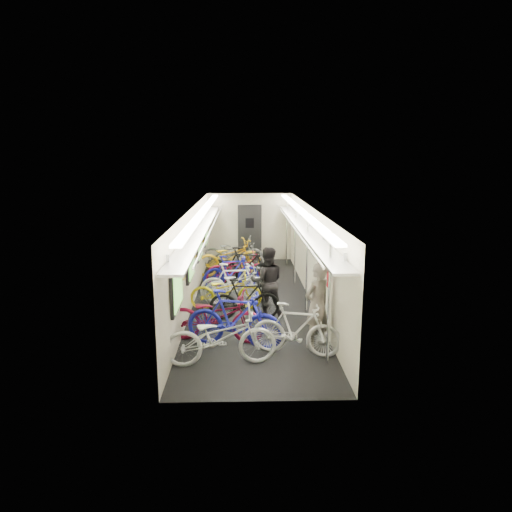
{
  "coord_description": "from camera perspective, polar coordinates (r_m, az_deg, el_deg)",
  "views": [
    {
      "loc": [
        -0.21,
        -11.27,
        3.57
      ],
      "look_at": [
        0.1,
        0.16,
        1.15
      ],
      "focal_mm": 32.0,
      "sensor_mm": 36.0,
      "label": 1
    }
  ],
  "objects": [
    {
      "name": "train_car_shell",
      "position": [
        12.14,
        -2.24,
        2.87
      ],
      "size": [
        10.0,
        10.0,
        10.0
      ],
      "color": "black",
      "rests_on": "ground"
    },
    {
      "name": "bicycle_5",
      "position": [
        11.61,
        -2.8,
        -3.34
      ],
      "size": [
        1.73,
        0.57,
        1.02
      ],
      "primitive_type": "imported",
      "rotation": [
        0.0,
        0.0,
        1.62
      ],
      "color": "silver",
      "rests_on": "ground"
    },
    {
      "name": "bicycle_6",
      "position": [
        11.63,
        -2.31,
        -3.53
      ],
      "size": [
        1.88,
        1.13,
        0.93
      ],
      "primitive_type": "imported",
      "rotation": [
        0.0,
        0.0,
        1.88
      ],
      "color": "silver",
      "rests_on": "ground"
    },
    {
      "name": "passenger_near",
      "position": [
        8.87,
        7.65,
        -6.14
      ],
      "size": [
        0.73,
        0.69,
        1.67
      ],
      "primitive_type": "imported",
      "rotation": [
        0.0,
        0.0,
        3.8
      ],
      "color": "gray",
      "rests_on": "ground"
    },
    {
      "name": "bicycle_1",
      "position": [
        8.85,
        -2.73,
        -7.87
      ],
      "size": [
        1.98,
        1.0,
        1.15
      ],
      "primitive_type": "imported",
      "rotation": [
        0.0,
        0.0,
        1.32
      ],
      "color": "#1C1EA8",
      "rests_on": "ground"
    },
    {
      "name": "bicycle_11",
      "position": [
        8.55,
        5.04,
        -9.13
      ],
      "size": [
        1.74,
        0.89,
        1.01
      ],
      "primitive_type": "imported",
      "rotation": [
        0.0,
        0.0,
        1.31
      ],
      "color": "silver",
      "rests_on": "ground"
    },
    {
      "name": "bicycle_3",
      "position": [
        10.36,
        -1.43,
        -5.4
      ],
      "size": [
        1.63,
        0.53,
        0.97
      ],
      "primitive_type": "imported",
      "rotation": [
        0.0,
        0.0,
        1.62
      ],
      "color": "black",
      "rests_on": "ground"
    },
    {
      "name": "bicycle_7",
      "position": [
        12.83,
        -3.09,
        -2.0
      ],
      "size": [
        1.66,
        0.78,
        0.96
      ],
      "primitive_type": "imported",
      "rotation": [
        0.0,
        0.0,
        1.78
      ],
      "color": "#1B1BA2",
      "rests_on": "ground"
    },
    {
      "name": "bicycle_12",
      "position": [
        15.14,
        -2.88,
        0.42
      ],
      "size": [
        2.13,
        0.9,
        1.09
      ],
      "primitive_type": "imported",
      "rotation": [
        0.0,
        0.0,
        1.48
      ],
      "color": "#58595C",
      "rests_on": "ground"
    },
    {
      "name": "bicycle_9",
      "position": [
        13.1,
        -1.33,
        -1.33
      ],
      "size": [
        1.93,
        1.17,
        1.12
      ],
      "primitive_type": "imported",
      "rotation": [
        0.0,
        0.0,
        1.2
      ],
      "color": "black",
      "rests_on": "ground"
    },
    {
      "name": "bicycle_2",
      "position": [
        9.18,
        -5.03,
        -7.54
      ],
      "size": [
        2.06,
        1.04,
        1.04
      ],
      "primitive_type": "imported",
      "rotation": [
        0.0,
        0.0,
        1.38
      ],
      "color": "maroon",
      "rests_on": "ground"
    },
    {
      "name": "bicycle_8",
      "position": [
        13.18,
        -2.31,
        -1.61
      ],
      "size": [
        1.92,
        0.96,
        0.97
      ],
      "primitive_type": "imported",
      "rotation": [
        0.0,
        0.0,
        1.75
      ],
      "color": "maroon",
      "rests_on": "ground"
    },
    {
      "name": "passenger_mid",
      "position": [
        10.56,
        1.4,
        -3.21
      ],
      "size": [
        0.82,
        0.65,
        1.62
      ],
      "primitive_type": "imported",
      "rotation": [
        0.0,
        0.0,
        3.19
      ],
      "color": "black",
      "rests_on": "ground"
    },
    {
      "name": "bicycle_0",
      "position": [
        8.16,
        -4.46,
        -10.06
      ],
      "size": [
        2.03,
        0.88,
        1.04
      ],
      "primitive_type": "imported",
      "rotation": [
        0.0,
        0.0,
        1.67
      ],
      "color": "silver",
      "rests_on": "ground"
    },
    {
      "name": "bicycle_10",
      "position": [
        14.36,
        -3.37,
        -0.17
      ],
      "size": [
        2.26,
        1.48,
        1.12
      ],
      "primitive_type": "imported",
      "rotation": [
        0.0,
        0.0,
        1.95
      ],
      "color": "gold",
      "rests_on": "ground"
    },
    {
      "name": "backpack",
      "position": [
        9.18,
        9.71,
        -2.67
      ],
      "size": [
        0.26,
        0.15,
        0.38
      ],
      "primitive_type": "cube",
      "rotation": [
        0.0,
        0.0,
        0.04
      ],
      "color": "#A6101B",
      "rests_on": "passenger_near"
    },
    {
      "name": "bicycle_4",
      "position": [
        11.09,
        -3.75,
        -4.38
      ],
      "size": [
        1.77,
        0.68,
        0.91
      ],
      "primitive_type": "imported",
      "rotation": [
        0.0,
        0.0,
        1.61
      ],
      "color": "gold",
      "rests_on": "ground"
    },
    {
      "name": "bicycle_14",
      "position": [
        15.01,
        -2.12,
        -0.1
      ],
      "size": [
        1.76,
        0.91,
        0.88
      ],
      "primitive_type": "imported",
      "rotation": [
        0.0,
        0.0,
        1.37
      ],
      "color": "slate",
      "rests_on": "ground"
    }
  ]
}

